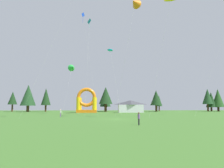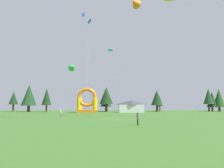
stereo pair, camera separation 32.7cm
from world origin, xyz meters
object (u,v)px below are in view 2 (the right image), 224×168
object	(u,v)px
person_left_edge	(61,112)
kite_teal_diamond	(90,22)
kite_yellow_parafoil	(170,0)
kite_blue_diamond	(83,17)
kite_green_delta	(72,67)
person_near_camera	(138,117)
kite_orange_delta	(135,3)
kite_cyan_parafoil	(110,50)
inflatable_blue_arch	(87,103)
festival_tent	(131,106)

from	to	relation	value
person_left_edge	kite_teal_diamond	bearing A→B (deg)	-4.18
kite_yellow_parafoil	kite_blue_diamond	size ratio (longest dim) A/B	0.90
kite_yellow_parafoil	kite_green_delta	size ratio (longest dim) A/B	1.67
kite_yellow_parafoil	person_near_camera	distance (m)	25.13
kite_orange_delta	person_left_edge	distance (m)	26.87
kite_cyan_parafoil	inflatable_blue_arch	distance (m)	20.69
kite_green_delta	kite_blue_diamond	size ratio (longest dim) A/B	0.54
kite_blue_diamond	person_left_edge	size ratio (longest dim) A/B	15.59
kite_cyan_parafoil	kite_orange_delta	size ratio (longest dim) A/B	0.74
inflatable_blue_arch	kite_cyan_parafoil	bearing A→B (deg)	-63.14
kite_green_delta	inflatable_blue_arch	world-z (taller)	kite_green_delta
person_near_camera	kite_blue_diamond	bearing A→B (deg)	-127.26
kite_green_delta	person_left_edge	distance (m)	17.04
kite_cyan_parafoil	kite_orange_delta	xyz separation A→B (m)	(4.46, -14.94, 5.92)
kite_green_delta	person_near_camera	size ratio (longest dim) A/B	8.40
inflatable_blue_arch	kite_green_delta	bearing A→B (deg)	-105.38
kite_cyan_parafoil	inflatable_blue_arch	xyz separation A→B (m)	(-6.97, 13.76, -13.78)
kite_cyan_parafoil	person_left_edge	bearing A→B (deg)	-136.01
kite_orange_delta	inflatable_blue_arch	bearing A→B (deg)	111.72
person_near_camera	festival_tent	world-z (taller)	festival_tent
kite_blue_diamond	person_left_edge	xyz separation A→B (m)	(-3.78, -6.31, -23.19)
kite_cyan_parafoil	kite_orange_delta	distance (m)	16.68
kite_green_delta	kite_teal_diamond	size ratio (longest dim) A/B	0.53
kite_cyan_parafoil	kite_teal_diamond	bearing A→B (deg)	164.14
kite_teal_diamond	person_near_camera	size ratio (longest dim) A/B	15.95
kite_yellow_parafoil	person_near_camera	world-z (taller)	kite_yellow_parafoil
kite_teal_diamond	person_left_edge	bearing A→B (deg)	-113.54
kite_orange_delta	festival_tent	distance (m)	36.47
person_near_camera	festival_tent	bearing A→B (deg)	-153.71
kite_teal_diamond	inflatable_blue_arch	bearing A→B (deg)	97.01
kite_orange_delta	person_left_edge	xyz separation A→B (m)	(-15.07, 4.71, -21.74)
kite_green_delta	person_near_camera	world-z (taller)	kite_green_delta
kite_green_delta	kite_orange_delta	distance (m)	24.76
kite_yellow_parafoil	kite_cyan_parafoil	size ratio (longest dim) A/B	1.29
kite_green_delta	festival_tent	size ratio (longest dim) A/B	1.69
kite_cyan_parafoil	kite_teal_diamond	size ratio (longest dim) A/B	0.68
kite_blue_diamond	person_near_camera	distance (m)	35.57
kite_green_delta	inflatable_blue_arch	distance (m)	15.24
kite_orange_delta	kite_green_delta	bearing A→B (deg)	130.27
kite_green_delta	person_left_edge	world-z (taller)	kite_green_delta
person_near_camera	inflatable_blue_arch	bearing A→B (deg)	-135.22
kite_green_delta	kite_cyan_parafoil	bearing A→B (deg)	-12.68
kite_green_delta	person_near_camera	xyz separation A→B (m)	(12.79, -31.45, -11.56)
kite_teal_diamond	kite_blue_diamond	world-z (taller)	kite_teal_diamond
kite_yellow_parafoil	festival_tent	xyz separation A→B (m)	(-3.47, 32.77, -19.97)
festival_tent	kite_yellow_parafoil	bearing A→B (deg)	-83.96
inflatable_blue_arch	person_left_edge	bearing A→B (deg)	-98.62
person_left_edge	festival_tent	xyz separation A→B (m)	(17.78, 25.16, 1.00)
person_near_camera	person_left_edge	size ratio (longest dim) A/B	1.00
kite_green_delta	person_near_camera	distance (m)	35.86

